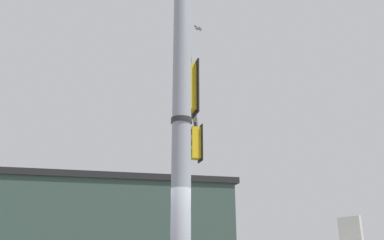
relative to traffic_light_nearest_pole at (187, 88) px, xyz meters
name	(u,v)px	position (x,y,z in m)	size (l,w,h in m)	color
signal_pole	(181,147)	(-1.70, 0.52, -1.77)	(0.31, 0.31, 6.31)	gray
mast_arm	(191,86)	(1.65, -0.54, 0.78)	(0.16, 0.16, 7.02)	gray
traffic_light_nearest_pole	(187,88)	(0.00, 0.00, 0.00)	(0.54, 0.49, 1.31)	black
traffic_light_mid_inner	(195,143)	(4.51, -1.43, 0.00)	(0.54, 0.49, 1.31)	black
street_name_sign	(183,125)	(-1.45, 0.44, -1.32)	(1.24, 0.53, 0.22)	#147238
bird_flying	(198,28)	(4.98, -1.71, 4.60)	(0.26, 0.37, 0.12)	gray
storefront_building	(116,230)	(13.29, 0.22, -2.42)	(6.17, 11.41, 4.98)	#33473D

